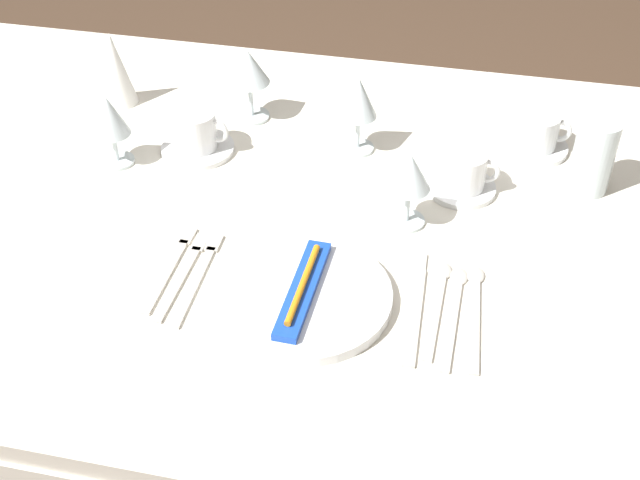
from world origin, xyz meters
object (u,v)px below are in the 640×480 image
(fork_outer, at_px, (199,274))
(napkin_folded, at_px, (115,68))
(spoon_soup, at_px, (438,297))
(wine_glass_centre, at_px, (410,174))
(spoon_tea, at_px, (475,304))
(wine_glass_far, at_px, (249,71))
(coffee_cup_left, at_px, (197,130))
(wine_glass_right, at_px, (359,101))
(fork_salad, at_px, (172,265))
(spoon_dessert, at_px, (455,304))
(dinner_plate, at_px, (303,296))
(wine_glass_left, at_px, (110,119))
(dinner_knife, at_px, (415,309))
(fork_inner, at_px, (184,272))
(drink_tumbler, at_px, (592,160))
(coffee_cup_far, at_px, (536,130))
(toothbrush_package, at_px, (303,288))
(coffee_cup_right, at_px, (465,170))

(fork_outer, distance_m, napkin_folded, 0.57)
(spoon_soup, relative_size, wine_glass_centre, 1.57)
(spoon_tea, bearing_deg, wine_glass_far, 136.68)
(coffee_cup_left, distance_m, wine_glass_right, 0.30)
(fork_salad, relative_size, spoon_tea, 0.91)
(spoon_dessert, height_order, coffee_cup_left, coffee_cup_left)
(dinner_plate, bearing_deg, fork_outer, 172.99)
(wine_glass_left, height_order, wine_glass_far, wine_glass_far)
(coffee_cup_left, xyz_separation_m, wine_glass_left, (-0.13, -0.07, 0.05))
(spoon_dessert, xyz_separation_m, coffee_cup_left, (-0.50, 0.31, 0.04))
(dinner_knife, distance_m, spoon_soup, 0.04)
(dinner_plate, height_order, wine_glass_centre, wine_glass_centre)
(fork_inner, xyz_separation_m, wine_glass_centre, (0.32, 0.20, 0.09))
(spoon_soup, distance_m, wine_glass_centre, 0.21)
(dinner_knife, relative_size, wine_glass_far, 1.67)
(spoon_dessert, relative_size, napkin_folded, 1.44)
(dinner_knife, xyz_separation_m, drink_tumbler, (0.25, 0.36, 0.06))
(coffee_cup_far, xyz_separation_m, wine_glass_left, (-0.74, -0.20, 0.05))
(toothbrush_package, relative_size, spoon_dessert, 0.97)
(wine_glass_right, bearing_deg, napkin_folded, 172.16)
(spoon_soup, relative_size, drink_tumbler, 1.56)
(coffee_cup_far, height_order, wine_glass_left, wine_glass_left)
(coffee_cup_right, height_order, drink_tumbler, drink_tumbler)
(toothbrush_package, height_order, spoon_tea, toothbrush_package)
(wine_glass_left, bearing_deg, fork_salad, -52.08)
(dinner_plate, height_order, napkin_folded, napkin_folded)
(coffee_cup_left, bearing_deg, dinner_knife, -36.80)
(fork_inner, height_order, napkin_folded, napkin_folded)
(dinner_plate, xyz_separation_m, drink_tumbler, (0.42, 0.38, 0.05))
(coffee_cup_left, bearing_deg, wine_glass_far, 64.67)
(fork_outer, xyz_separation_m, wine_glass_left, (-0.24, 0.26, 0.09))
(toothbrush_package, bearing_deg, dinner_knife, 5.29)
(coffee_cup_far, height_order, wine_glass_centre, wine_glass_centre)
(dinner_plate, xyz_separation_m, wine_glass_left, (-0.41, 0.28, 0.08))
(wine_glass_far, xyz_separation_m, napkin_folded, (-0.28, 0.00, -0.03))
(fork_inner, bearing_deg, coffee_cup_far, 41.74)
(drink_tumbler, bearing_deg, coffee_cup_far, 131.52)
(spoon_soup, xyz_separation_m, wine_glass_right, (-0.19, 0.37, 0.10))
(dinner_knife, distance_m, spoon_tea, 0.09)
(toothbrush_package, bearing_deg, spoon_soup, 13.74)
(wine_glass_left, distance_m, napkin_folded, 0.22)
(fork_salad, bearing_deg, wine_glass_far, 89.67)
(spoon_soup, bearing_deg, fork_salad, -177.94)
(spoon_dessert, bearing_deg, wine_glass_left, 158.84)
(wine_glass_far, distance_m, drink_tumbler, 0.65)
(coffee_cup_left, distance_m, coffee_cup_far, 0.62)
(dinner_knife, height_order, coffee_cup_far, coffee_cup_far)
(spoon_dessert, height_order, coffee_cup_far, coffee_cup_far)
(wine_glass_centre, bearing_deg, fork_salad, -151.11)
(wine_glass_right, distance_m, wine_glass_far, 0.23)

